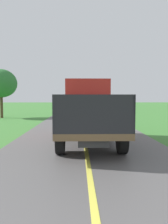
% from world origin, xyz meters
% --- Properties ---
extents(banana_truck_near, '(2.38, 5.82, 2.80)m').
position_xyz_m(banana_truck_near, '(0.15, 10.87, 1.46)').
color(banana_truck_near, '#2D2D30').
rests_on(banana_truck_near, road_surface).
extents(roadside_tree_near_left, '(3.12, 3.12, 4.86)m').
position_xyz_m(roadside_tree_near_left, '(-8.02, 22.50, 3.44)').
color(roadside_tree_near_left, '#4C3823').
rests_on(roadside_tree_near_left, ground).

